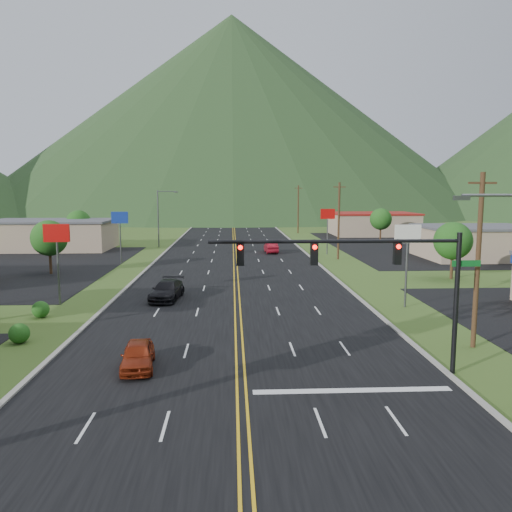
{
  "coord_description": "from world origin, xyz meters",
  "views": [
    {
      "loc": [
        -0.38,
        -9.25,
        9.01
      ],
      "look_at": [
        1.26,
        24.74,
        4.5
      ],
      "focal_mm": 35.0,
      "sensor_mm": 36.0,
      "label": 1
    }
  ],
  "objects_px": {
    "car_red_near": "(138,356)",
    "car_dark_mid": "(167,291)",
    "streetlight_west": "(160,215)",
    "traffic_signal": "(376,268)",
    "car_red_far": "(271,248)"
  },
  "relations": [
    {
      "from": "car_red_near",
      "to": "car_dark_mid",
      "type": "xyz_separation_m",
      "value": [
        -0.6,
        16.09,
        0.1
      ]
    },
    {
      "from": "streetlight_west",
      "to": "traffic_signal",
      "type": "bearing_deg",
      "value": -72.03
    },
    {
      "from": "car_dark_mid",
      "to": "streetlight_west",
      "type": "bearing_deg",
      "value": 104.81
    },
    {
      "from": "streetlight_west",
      "to": "car_red_far",
      "type": "xyz_separation_m",
      "value": [
        16.9,
        -8.1,
        -4.43
      ]
    },
    {
      "from": "traffic_signal",
      "to": "car_red_far",
      "type": "distance_m",
      "value": 48.14
    },
    {
      "from": "streetlight_west",
      "to": "car_dark_mid",
      "type": "relative_size",
      "value": 1.69
    },
    {
      "from": "car_red_near",
      "to": "streetlight_west",
      "type": "bearing_deg",
      "value": 90.43
    },
    {
      "from": "car_red_near",
      "to": "car_red_far",
      "type": "distance_m",
      "value": 47.7
    },
    {
      "from": "traffic_signal",
      "to": "car_red_far",
      "type": "xyz_separation_m",
      "value": [
        -1.26,
        47.91,
        -4.58
      ]
    },
    {
      "from": "car_red_near",
      "to": "car_dark_mid",
      "type": "height_order",
      "value": "car_dark_mid"
    },
    {
      "from": "traffic_signal",
      "to": "car_red_near",
      "type": "bearing_deg",
      "value": 173.38
    },
    {
      "from": "streetlight_west",
      "to": "car_dark_mid",
      "type": "xyz_separation_m",
      "value": [
        5.89,
        -38.56,
        -4.41
      ]
    },
    {
      "from": "car_red_near",
      "to": "car_red_far",
      "type": "height_order",
      "value": "car_red_far"
    },
    {
      "from": "streetlight_west",
      "to": "car_red_far",
      "type": "bearing_deg",
      "value": -25.6
    },
    {
      "from": "streetlight_west",
      "to": "car_dark_mid",
      "type": "distance_m",
      "value": 39.25
    }
  ]
}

